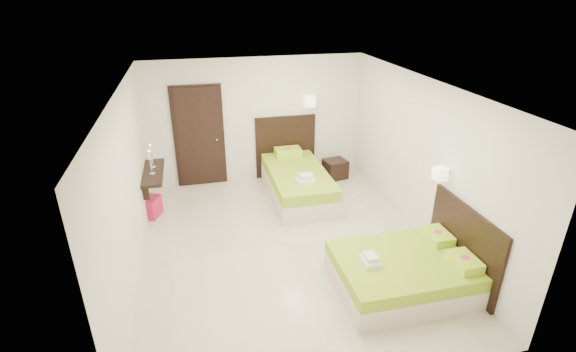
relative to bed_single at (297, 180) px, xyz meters
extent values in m
plane|color=beige|center=(-0.62, -1.74, -0.32)|extent=(5.50, 5.50, 0.00)
cube|color=beige|center=(0.00, -0.08, -0.15)|extent=(1.09, 2.18, 0.35)
cube|color=#7BA91B|center=(0.00, -0.08, 0.13)|extent=(1.08, 2.16, 0.22)
cube|color=black|center=(0.00, 0.98, 0.36)|extent=(1.31, 0.05, 1.36)
cube|color=#B6E129|center=(0.00, 0.74, 0.32)|extent=(0.55, 0.37, 0.15)
cylinder|color=#ED3762|center=(0.00, 0.74, 0.40)|extent=(0.13, 0.13, 0.00)
cube|color=white|center=(0.00, -0.68, 0.29)|extent=(0.33, 0.24, 0.09)
cube|color=white|center=(0.00, -0.68, 0.37)|extent=(0.25, 0.18, 0.09)
cube|color=white|center=(0.48, 0.83, 1.37)|extent=(0.20, 0.20, 0.22)
cylinder|color=#2D2116|center=(0.48, 0.91, 1.37)|extent=(0.03, 0.16, 0.03)
cube|color=beige|center=(0.71, -3.12, -0.18)|extent=(1.84, 1.38, 0.29)
cube|color=#7BA91B|center=(0.71, -3.12, 0.06)|extent=(1.82, 1.36, 0.18)
cube|color=black|center=(1.60, -3.12, 0.25)|extent=(0.05, 1.56, 1.15)
cube|color=#B6E129|center=(1.40, -3.44, 0.22)|extent=(0.31, 0.46, 0.13)
cylinder|color=#ED3762|center=(1.40, -3.44, 0.28)|extent=(0.11, 0.11, 0.00)
cube|color=#B6E129|center=(1.40, -2.80, 0.22)|extent=(0.31, 0.46, 0.13)
cylinder|color=#ED3762|center=(1.40, -2.80, 0.28)|extent=(0.11, 0.11, 0.00)
cube|color=white|center=(0.21, -3.12, 0.19)|extent=(0.20, 0.28, 0.07)
cube|color=white|center=(0.21, -3.12, 0.26)|extent=(0.15, 0.21, 0.07)
cube|color=white|center=(1.45, -2.54, 1.10)|extent=(0.17, 0.17, 0.18)
cylinder|color=#2D2116|center=(1.53, -2.54, 1.10)|extent=(0.16, 0.03, 0.03)
cube|color=black|center=(1.03, 0.60, -0.12)|extent=(0.53, 0.49, 0.41)
cube|color=#AE173D|center=(-2.85, -0.22, -0.14)|extent=(0.49, 0.49, 0.37)
cube|color=black|center=(-1.82, 0.97, 0.73)|extent=(1.02, 0.06, 2.14)
cube|color=black|center=(-1.82, 0.93, 0.73)|extent=(0.88, 0.04, 2.06)
cylinder|color=silver|center=(-1.47, 0.90, 0.68)|extent=(0.03, 0.10, 0.03)
cube|color=black|center=(-2.69, -0.14, 0.50)|extent=(0.35, 1.20, 0.06)
cube|color=black|center=(-2.81, -0.59, 0.35)|extent=(0.10, 0.04, 0.30)
cube|color=black|center=(-2.81, 0.31, 0.35)|extent=(0.10, 0.04, 0.30)
cylinder|color=silver|center=(-2.69, -0.29, 0.54)|extent=(0.10, 0.10, 0.02)
cylinder|color=silver|center=(-2.69, -0.29, 0.66)|extent=(0.02, 0.02, 0.22)
cone|color=silver|center=(-2.69, -0.29, 0.79)|extent=(0.07, 0.07, 0.04)
cylinder|color=white|center=(-2.69, -0.29, 0.88)|extent=(0.02, 0.02, 0.15)
sphere|color=#FFB23F|center=(-2.69, -0.29, 0.97)|extent=(0.02, 0.02, 0.02)
cylinder|color=silver|center=(-2.69, 0.01, 0.54)|extent=(0.10, 0.10, 0.02)
cylinder|color=silver|center=(-2.69, 0.01, 0.66)|extent=(0.02, 0.02, 0.22)
cone|color=silver|center=(-2.69, 0.01, 0.79)|extent=(0.07, 0.07, 0.04)
cylinder|color=white|center=(-2.69, 0.01, 0.88)|extent=(0.02, 0.02, 0.15)
sphere|color=#FFB23F|center=(-2.69, 0.01, 0.97)|extent=(0.02, 0.02, 0.02)
camera|label=1|loc=(-1.91, -7.32, 3.53)|focal=26.00mm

